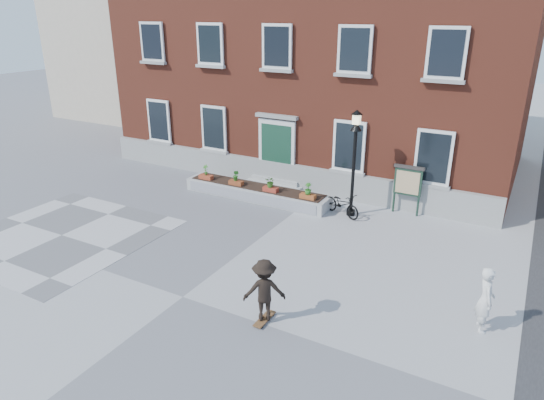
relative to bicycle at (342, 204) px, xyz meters
The scene contains 10 objects.
ground 7.46m from the bicycle, 102.77° to the right, with size 100.00×100.00×0.00m, color #9B9B9D.
checker_patch 9.90m from the bicycle, 140.67° to the right, with size 6.00×6.00×0.01m, color slate.
distant_building 24.18m from the bicycle, 147.05° to the left, with size 10.00×12.00×13.00m, color beige.
bicycle is the anchor object (origin of this frame).
bystander 7.36m from the bicycle, 41.93° to the right, with size 0.60×0.40×1.65m, color silver.
brick_building 9.63m from the bicycle, 118.53° to the left, with size 18.40×10.85×12.60m.
planter_assembly 3.64m from the bicycle, behind, with size 6.20×1.12×1.15m.
lamp_post 2.13m from the bicycle, 32.49° to the left, with size 0.40×0.40×3.93m.
notice_board 2.53m from the bicycle, 32.05° to the left, with size 1.10×0.16×1.87m.
skateboarder 7.19m from the bicycle, 83.69° to the right, with size 1.19×1.06×1.67m.
Camera 1 is at (7.45, -8.52, 7.11)m, focal length 32.00 mm.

